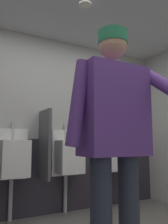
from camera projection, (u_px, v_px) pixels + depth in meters
name	position (u px, v px, depth m)	size (l,w,h in m)	color
wall_back	(45.00, 123.00, 3.39)	(4.43, 0.12, 2.52)	#B2B2AD
wainscot_band_back	(46.00, 176.00, 3.23)	(3.83, 0.03, 1.02)	#2D2833
downlight_far	(85.00, 4.00, 2.60)	(0.14, 0.14, 0.03)	white
urinal_left	(14.00, 158.00, 2.91)	(0.40, 0.34, 1.24)	white
urinal_middle	(68.00, 156.00, 3.27)	(0.40, 0.34, 1.24)	white
urinal_right	(112.00, 155.00, 3.63)	(0.40, 0.34, 1.24)	white
privacy_divider_panel	(45.00, 144.00, 3.05)	(0.04, 0.40, 0.90)	#4C4C51
person	(115.00, 133.00, 1.56)	(0.68, 0.60, 1.75)	#2D3342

